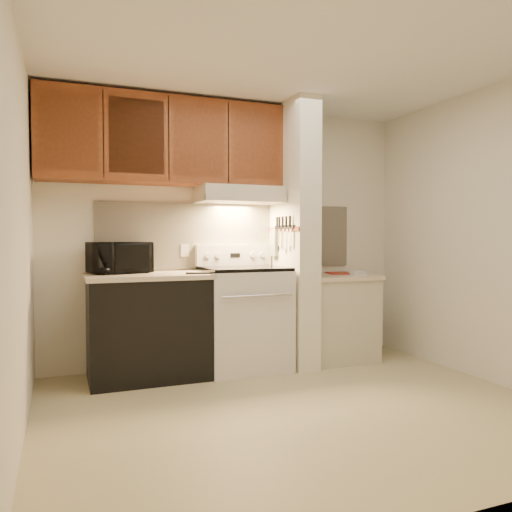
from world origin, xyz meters
TOP-DOWN VIEW (x-y plane):
  - floor at (0.00, 0.00)m, footprint 3.60×3.60m
  - ceiling at (0.00, 0.00)m, footprint 3.60×3.60m
  - wall_back at (0.00, 1.50)m, footprint 3.60×2.50m
  - wall_left at (-1.80, 0.00)m, footprint 0.02×3.00m
  - wall_right at (1.80, 0.00)m, footprint 0.02×3.00m
  - backsplash at (0.00, 1.49)m, footprint 2.60×0.02m
  - range_body at (0.00, 1.16)m, footprint 0.76×0.65m
  - oven_window at (0.00, 0.84)m, footprint 0.50×0.01m
  - oven_handle at (0.00, 0.80)m, footprint 0.65×0.02m
  - cooktop at (0.00, 1.16)m, footprint 0.74×0.64m
  - range_backguard at (0.00, 1.44)m, footprint 0.76×0.08m
  - range_display at (0.00, 1.40)m, footprint 0.10×0.01m
  - range_knob_left_outer at (-0.28, 1.40)m, footprint 0.05×0.02m
  - range_knob_left_inner at (-0.18, 1.40)m, footprint 0.05×0.02m
  - range_knob_right_inner at (0.18, 1.40)m, footprint 0.05×0.02m
  - range_knob_right_outer at (0.28, 1.40)m, footprint 0.05×0.02m
  - dishwasher_front at (-0.88, 1.17)m, footprint 1.00×0.63m
  - left_countertop at (-0.88, 1.17)m, footprint 1.04×0.67m
  - spoon_rest at (-0.48, 0.97)m, footprint 0.23×0.12m
  - teal_jar at (-0.83, 1.39)m, footprint 0.10×0.10m
  - outlet at (-0.48, 1.48)m, footprint 0.08×0.01m
  - microwave at (-1.10, 1.31)m, footprint 0.57×0.46m
  - partition_pillar at (0.51, 1.15)m, footprint 0.22×0.70m
  - pillar_trim at (0.39, 1.15)m, footprint 0.01×0.70m
  - knife_strip at (0.39, 1.10)m, footprint 0.02×0.42m
  - knife_blade_a at (0.38, 0.94)m, footprint 0.01×0.03m
  - knife_handle_a at (0.38, 0.95)m, footprint 0.02×0.02m
  - knife_blade_b at (0.38, 1.01)m, footprint 0.01×0.04m
  - knife_handle_b at (0.38, 1.03)m, footprint 0.02×0.02m
  - knife_blade_c at (0.38, 1.10)m, footprint 0.01×0.04m
  - knife_handle_c at (0.38, 1.11)m, footprint 0.02×0.02m
  - knife_blade_d at (0.38, 1.19)m, footprint 0.01×0.04m
  - knife_handle_d at (0.38, 1.19)m, footprint 0.02×0.02m
  - knife_blade_e at (0.38, 1.26)m, footprint 0.01×0.04m
  - knife_handle_e at (0.38, 1.25)m, footprint 0.02×0.02m
  - oven_mitt at (0.38, 1.32)m, footprint 0.03×0.11m
  - right_cab_base at (0.97, 1.15)m, footprint 0.70×0.60m
  - right_countertop at (0.97, 1.15)m, footprint 0.74×0.64m
  - red_folder at (1.07, 1.25)m, footprint 0.31×0.36m
  - white_box at (1.17, 1.05)m, footprint 0.15×0.11m
  - range_hood at (0.00, 1.28)m, footprint 0.78×0.44m
  - hood_lip at (0.00, 1.07)m, footprint 0.78×0.04m
  - upper_cabinets at (-0.69, 1.32)m, footprint 2.18×0.33m
  - cab_door_a at (-1.51, 1.17)m, footprint 0.46×0.01m
  - cab_gap_a at (-1.23, 1.16)m, footprint 0.01×0.01m
  - cab_door_b at (-0.96, 1.17)m, footprint 0.46×0.01m
  - cab_gap_b at (-0.69, 1.16)m, footprint 0.01×0.01m
  - cab_door_c at (-0.42, 1.17)m, footprint 0.46×0.01m
  - cab_gap_c at (-0.14, 1.16)m, footprint 0.01×0.01m
  - cab_door_d at (0.13, 1.17)m, footprint 0.46×0.01m

SIDE VIEW (x-z plane):
  - floor at x=0.00m, z-range 0.00..0.00m
  - right_cab_base at x=0.97m, z-range 0.00..0.81m
  - dishwasher_front at x=-0.88m, z-range 0.00..0.87m
  - range_body at x=0.00m, z-range 0.00..0.92m
  - oven_window at x=0.00m, z-range 0.35..0.65m
  - oven_handle at x=0.00m, z-range 0.71..0.73m
  - right_countertop at x=0.97m, z-range 0.81..0.85m
  - red_folder at x=1.07m, z-range 0.85..0.86m
  - white_box at x=1.17m, z-range 0.85..0.89m
  - left_countertop at x=-0.88m, z-range 0.87..0.91m
  - spoon_rest at x=-0.48m, z-range 0.91..0.92m
  - cooktop at x=0.00m, z-range 0.92..0.95m
  - teal_jar at x=-0.83m, z-range 0.91..1.01m
  - microwave at x=-1.10m, z-range 0.91..1.18m
  - range_backguard at x=0.00m, z-range 0.95..1.15m
  - range_display at x=0.00m, z-range 1.03..1.07m
  - range_knob_left_outer at x=-0.28m, z-range 1.03..1.07m
  - range_knob_left_inner at x=-0.18m, z-range 1.03..1.07m
  - range_knob_right_inner at x=0.18m, z-range 1.03..1.07m
  - range_knob_right_outer at x=0.28m, z-range 1.03..1.07m
  - outlet at x=-0.48m, z-range 1.04..1.16m
  - oven_mitt at x=0.38m, z-range 1.04..1.31m
  - knife_blade_c at x=0.38m, z-range 1.10..1.30m
  - knife_blade_b at x=0.38m, z-range 1.12..1.30m
  - knife_blade_e at x=0.38m, z-range 1.12..1.30m
  - knife_blade_a at x=0.38m, z-range 1.14..1.30m
  - knife_blade_d at x=0.38m, z-range 1.14..1.30m
  - backsplash at x=0.00m, z-range 0.92..1.55m
  - wall_back at x=0.00m, z-range 1.24..1.26m
  - wall_left at x=-1.80m, z-range 0.00..2.50m
  - wall_right at x=1.80m, z-range 0.00..2.50m
  - partition_pillar at x=0.51m, z-range 0.00..2.50m
  - pillar_trim at x=0.39m, z-range 1.28..1.32m
  - knife_strip at x=0.39m, z-range 1.30..1.34m
  - knife_handle_a at x=0.38m, z-range 1.32..1.42m
  - knife_handle_b at x=0.38m, z-range 1.32..1.42m
  - knife_handle_c at x=0.38m, z-range 1.32..1.42m
  - knife_handle_d at x=0.38m, z-range 1.32..1.42m
  - knife_handle_e at x=0.38m, z-range 1.32..1.42m
  - hood_lip at x=0.00m, z-range 1.55..1.61m
  - range_hood at x=0.00m, z-range 1.55..1.70m
  - upper_cabinets at x=-0.69m, z-range 1.70..2.47m
  - cab_door_a at x=-1.51m, z-range 1.77..2.40m
  - cab_gap_a at x=-1.23m, z-range 1.72..2.45m
  - cab_door_b at x=-0.96m, z-range 1.77..2.40m
  - cab_gap_b at x=-0.69m, z-range 1.72..2.45m
  - cab_door_c at x=-0.42m, z-range 1.77..2.40m
  - cab_gap_c at x=-0.14m, z-range 1.72..2.45m
  - cab_door_d at x=0.13m, z-range 1.77..2.40m
  - ceiling at x=0.00m, z-range 2.50..2.50m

